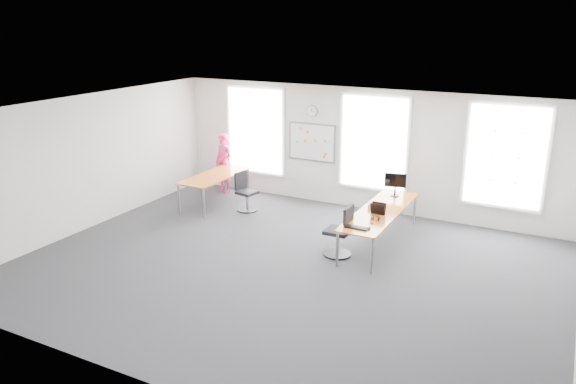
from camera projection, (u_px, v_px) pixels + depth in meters
The scene contains 22 objects.
floor at pixel (287, 267), 10.78m from camera, with size 10.00×10.00×0.00m, color #27272B.
ceiling at pixel (287, 112), 9.88m from camera, with size 10.00×10.00×0.00m, color white.
wall_back at pixel (362, 149), 13.72m from camera, with size 10.00×10.00×0.00m, color silver.
wall_front at pixel (137, 279), 6.94m from camera, with size 10.00×10.00×0.00m, color silver.
wall_left at pixel (89, 162), 12.53m from camera, with size 10.00×10.00×0.00m, color silver.
window_left at pixel (256, 131), 14.95m from camera, with size 1.60×0.06×2.20m, color silver.
window_mid at pixel (374, 143), 13.50m from camera, with size 1.60×0.06×2.20m, color silver.
window_right at pixel (506, 157), 12.18m from camera, with size 1.60×0.06×2.20m, color silver.
desk_right at pixel (380, 212), 11.72m from camera, with size 0.82×3.06×0.75m.
desk_left at pixel (215, 177), 14.19m from camera, with size 0.86×2.14×0.78m.
chair_right at pixel (341, 234), 11.18m from camera, with size 0.56×0.56×1.06m.
chair_left at pixel (245, 194), 13.87m from camera, with size 0.51×0.51×0.96m.
person at pixel (224, 163), 15.21m from camera, with size 0.59×0.39×1.62m, color #D22663.
whiteboard at pixel (312, 142), 14.27m from camera, with size 1.20×0.03×0.90m, color white.
wall_clock at pixel (312, 111), 14.03m from camera, with size 0.30×0.30×0.04m, color gray.
keyboard at pixel (357, 228), 10.70m from camera, with size 0.46×0.16×0.02m, color black.
mouse at pixel (368, 228), 10.65m from camera, with size 0.08×0.12×0.05m, color black.
lens_cap at pixel (372, 224), 10.91m from camera, with size 0.06×0.06×0.01m, color black.
headphones at pixel (376, 218), 11.10m from camera, with size 0.16×0.09×0.10m.
laptop_sleeve at pixel (378, 209), 11.41m from camera, with size 0.31×0.18×0.25m.
paper_stack at pixel (375, 206), 11.83m from camera, with size 0.29×0.22×0.10m, color beige.
monitor at pixel (395, 183), 12.51m from camera, with size 0.47×0.20×0.53m.
Camera 1 is at (4.56, -8.73, 4.60)m, focal length 35.00 mm.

